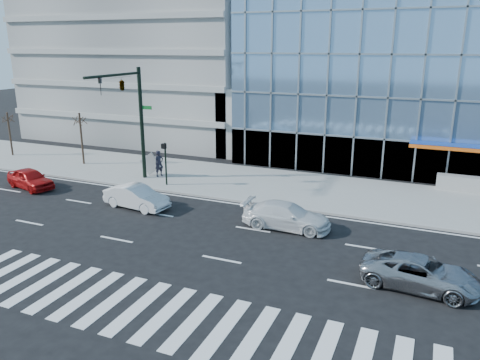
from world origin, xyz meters
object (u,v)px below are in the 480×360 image
at_px(white_suv, 287,216).
at_px(pedestrian, 159,164).
at_px(street_tree_far, 8,118).
at_px(red_sedan, 30,179).
at_px(ped_signal_post, 165,157).
at_px(tilted_panel, 150,164).
at_px(traffic_signal, 128,98).
at_px(silver_suv, 420,273).
at_px(white_sedan, 137,197).
at_px(street_tree_near, 80,120).

xyz_separation_m(white_suv, pedestrian, (-11.74, 5.75, 0.42)).
height_order(street_tree_far, red_sedan, street_tree_far).
distance_m(ped_signal_post, red_sedan, 9.51).
distance_m(red_sedan, tilted_panel, 8.34).
xyz_separation_m(ped_signal_post, white_suv, (10.10, -4.01, -1.44)).
bearing_deg(pedestrian, traffic_signal, -177.13).
relative_size(silver_suv, white_sedan, 1.12).
relative_size(street_tree_near, red_sedan, 1.04).
relative_size(street_tree_near, tilted_panel, 3.25).
bearing_deg(traffic_signal, street_tree_near, 157.29).
bearing_deg(white_sedan, traffic_signal, 44.55).
bearing_deg(street_tree_near, white_sedan, -34.65).
bearing_deg(street_tree_near, red_sedan, -81.49).
distance_m(street_tree_near, pedestrian, 8.33).
relative_size(pedestrian, tilted_panel, 1.50).
bearing_deg(white_sedan, street_tree_far, 75.81).
bearing_deg(ped_signal_post, red_sedan, -155.16).
bearing_deg(ped_signal_post, tilted_panel, 144.92).
relative_size(street_tree_near, pedestrian, 2.17).
relative_size(white_suv, pedestrian, 2.48).
height_order(traffic_signal, ped_signal_post, traffic_signal).
xyz_separation_m(traffic_signal, tilted_panel, (0.14, 2.03, -5.11)).
bearing_deg(white_suv, street_tree_far, 75.43).
relative_size(silver_suv, red_sedan, 1.17).
xyz_separation_m(silver_suv, white_sedan, (-16.49, 3.66, 0.04)).
height_order(street_tree_near, pedestrian, street_tree_near).
bearing_deg(ped_signal_post, street_tree_far, 171.69).
xyz_separation_m(silver_suv, pedestrian, (-18.78, 9.86, 0.47)).
xyz_separation_m(street_tree_near, pedestrian, (7.86, -0.81, -2.65)).
xyz_separation_m(ped_signal_post, silver_suv, (17.14, -8.11, -1.48)).
height_order(ped_signal_post, silver_suv, ped_signal_post).
height_order(pedestrian, tilted_panel, pedestrian).
distance_m(ped_signal_post, silver_suv, 19.02).
bearing_deg(silver_suv, ped_signal_post, 69.89).
xyz_separation_m(silver_suv, red_sedan, (-25.67, 4.16, 0.03)).
bearing_deg(street_tree_near, ped_signal_post, -15.06).
bearing_deg(tilted_panel, ped_signal_post, -35.97).
relative_size(ped_signal_post, red_sedan, 0.74).
height_order(ped_signal_post, street_tree_far, street_tree_far).
xyz_separation_m(red_sedan, pedestrian, (6.89, 5.69, 0.44)).
relative_size(traffic_signal, tilted_panel, 6.15).
height_order(traffic_signal, red_sedan, traffic_signal).
relative_size(traffic_signal, white_sedan, 1.88).
bearing_deg(street_tree_near, pedestrian, -5.89).
distance_m(white_suv, pedestrian, 13.08).
distance_m(street_tree_far, red_sedan, 11.42).
distance_m(traffic_signal, pedestrian, 5.53).
bearing_deg(tilted_panel, traffic_signal, -94.83).
bearing_deg(traffic_signal, silver_suv, -21.50).
relative_size(ped_signal_post, white_suv, 0.62).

